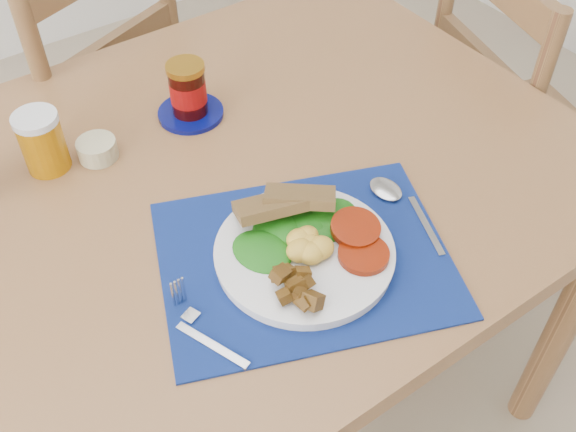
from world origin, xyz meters
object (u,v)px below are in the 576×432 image
object	(u,v)px
chair_end	(512,102)
juice_glass	(43,143)
jam_on_saucer	(188,93)
chair_far	(88,87)
breakfast_plate	(303,252)

from	to	relation	value
chair_end	juice_glass	bearing A→B (deg)	95.54
juice_glass	jam_on_saucer	world-z (taller)	jam_on_saucer
juice_glass	jam_on_saucer	xyz separation A→B (m)	(0.25, -0.01, -0.00)
chair_far	juice_glass	size ratio (longest dim) A/B	11.87
chair_end	breakfast_plate	distance (m)	0.83
juice_glass	jam_on_saucer	distance (m)	0.25
chair_end	breakfast_plate	xyz separation A→B (m)	(-0.76, -0.24, 0.22)
jam_on_saucer	breakfast_plate	bearing A→B (deg)	-95.52
chair_far	jam_on_saucer	distance (m)	0.49
chair_far	chair_end	world-z (taller)	chair_far
breakfast_plate	juice_glass	bearing A→B (deg)	142.99
chair_end	jam_on_saucer	bearing A→B (deg)	93.44
chair_end	jam_on_saucer	distance (m)	0.78
breakfast_plate	chair_far	bearing A→B (deg)	115.15
jam_on_saucer	chair_far	bearing A→B (deg)	95.80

